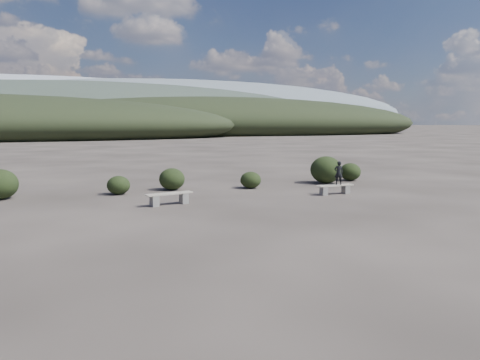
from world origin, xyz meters
name	(u,v)px	position (x,y,z in m)	size (l,w,h in m)	color
ground	(303,230)	(0.00, 0.00, 0.00)	(1200.00, 1200.00, 0.00)	#292320
bench_left	(169,198)	(-2.82, 5.50, 0.28)	(1.89, 0.79, 0.46)	slate
bench_right	(335,189)	(4.54, 5.59, 0.26)	(1.73, 0.42, 0.43)	slate
seated_person	(339,173)	(4.71, 5.60, 0.94)	(0.38, 0.25, 1.03)	black
shrub_a	(118,185)	(-4.36, 8.90, 0.41)	(1.00, 1.00, 0.82)	black
shrub_b	(172,179)	(-1.87, 9.45, 0.51)	(1.20, 1.20, 1.03)	black
shrub_c	(251,180)	(1.80, 8.71, 0.40)	(1.00, 1.00, 0.80)	black
shrub_d	(326,170)	(6.17, 9.12, 0.70)	(1.61, 1.61, 1.41)	black
shrub_e	(350,172)	(7.99, 9.65, 0.48)	(1.15, 1.15, 0.96)	black
mountain_ridges	(64,112)	(-7.48, 339.06, 10.84)	(500.00, 400.00, 56.00)	black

